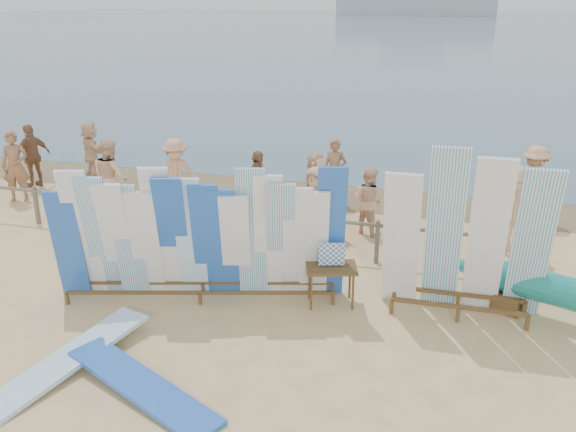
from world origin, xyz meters
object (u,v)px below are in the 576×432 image
(stroller, at_px, (327,224))
(beachgoer_extra_1, at_px, (33,156))
(vendor_table, at_px, (331,284))
(beachgoer_8, at_px, (368,201))
(flat_board_b, at_px, (71,367))
(flat_board_d, at_px, (143,393))
(beachgoer_3, at_px, (176,174))
(beachgoer_11, at_px, (91,149))
(beachgoer_9, at_px, (533,184))
(beachgoer_extra_0, at_px, (511,210))
(beachgoer_2, at_px, (111,177))
(beach_chair_left, at_px, (236,222))
(beachgoer_4, at_px, (258,185))
(beachgoer_7, at_px, (335,172))
(beach_chair_right, at_px, (264,221))
(beachgoer_5, at_px, (316,183))
(beachgoer_6, at_px, (316,206))
(main_surfboard_rack, at_px, (199,241))
(side_surfboard_rack, at_px, (466,241))
(beachgoer_1, at_px, (15,166))

(stroller, distance_m, beachgoer_extra_1, 8.98)
(vendor_table, height_order, beachgoer_8, beachgoer_8)
(flat_board_b, height_order, flat_board_d, flat_board_b)
(beachgoer_3, distance_m, beachgoer_extra_1, 4.74)
(flat_board_b, relative_size, beachgoer_extra_1, 1.52)
(beachgoer_11, bearing_deg, beachgoer_extra_1, 89.74)
(beachgoer_9, distance_m, beachgoer_8, 4.05)
(flat_board_b, height_order, beachgoer_8, beachgoer_8)
(beachgoer_extra_0, bearing_deg, beachgoer_11, 125.03)
(stroller, height_order, beachgoer_2, beachgoer_2)
(flat_board_b, distance_m, beach_chair_left, 5.73)
(stroller, bearing_deg, beachgoer_4, 174.22)
(beachgoer_3, bearing_deg, beachgoer_7, -7.60)
(beachgoer_extra_0, relative_size, beachgoer_4, 1.13)
(beach_chair_right, bearing_deg, beachgoer_8, -8.95)
(beachgoer_3, relative_size, beachgoer_5, 1.16)
(vendor_table, distance_m, flat_board_d, 3.74)
(beachgoer_5, bearing_deg, beachgoer_2, 111.57)
(beachgoer_3, xyz_separation_m, beachgoer_5, (3.40, 0.66, -0.13))
(flat_board_d, height_order, beach_chair_left, beach_chair_left)
(beachgoer_6, height_order, beachgoer_9, beachgoer_9)
(main_surfboard_rack, relative_size, flat_board_b, 1.83)
(beachgoer_8, bearing_deg, beachgoer_11, 12.66)
(flat_board_d, height_order, beachgoer_6, beachgoer_6)
(main_surfboard_rack, height_order, beachgoer_5, main_surfboard_rack)
(flat_board_d, distance_m, beachgoer_11, 11.25)
(side_surfboard_rack, bearing_deg, beachgoer_8, 120.62)
(beachgoer_5, bearing_deg, beachgoer_extra_0, -101.13)
(beachgoer_8, bearing_deg, beachgoer_extra_0, -158.20)
(beach_chair_left, distance_m, beachgoer_11, 6.50)
(flat_board_b, distance_m, beachgoer_7, 8.62)
(flat_board_d, xyz_separation_m, beachgoer_3, (-2.94, 7.08, 0.90))
(beachgoer_11, height_order, beachgoer_8, beachgoer_11)
(beach_chair_right, relative_size, beachgoer_11, 0.53)
(flat_board_d, bearing_deg, beach_chair_right, 26.71)
(beachgoer_7, xyz_separation_m, beachgoer_1, (-7.97, -2.08, 0.07))
(vendor_table, distance_m, beachgoer_9, 6.57)
(beach_chair_left, relative_size, beachgoer_extra_0, 0.43)
(beachgoer_extra_0, bearing_deg, beachgoer_6, 147.59)
(beachgoer_1, bearing_deg, beachgoer_8, -22.07)
(beachgoer_8, bearing_deg, beachgoer_extra_1, 21.86)
(stroller, relative_size, beachgoer_1, 0.55)
(beachgoer_2, bearing_deg, beachgoer_7, -120.49)
(flat_board_b, height_order, beachgoer_1, beachgoer_1)
(beachgoer_9, relative_size, beachgoer_4, 1.10)
(beachgoer_extra_0, bearing_deg, beachgoer_5, 121.61)
(beachgoer_9, bearing_deg, beachgoer_6, 89.11)
(flat_board_d, xyz_separation_m, beachgoer_7, (0.75, 8.59, 0.85))
(main_surfboard_rack, bearing_deg, flat_board_d, -99.12)
(flat_board_b, distance_m, beachgoer_9, 10.85)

